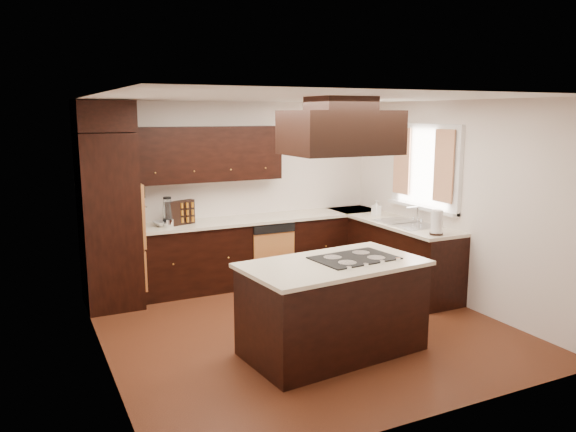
% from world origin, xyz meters
% --- Properties ---
extents(floor, '(4.20, 4.20, 0.02)m').
position_xyz_m(floor, '(0.00, 0.00, -0.01)').
color(floor, brown).
rests_on(floor, ground).
extents(ceiling, '(4.20, 4.20, 0.02)m').
position_xyz_m(ceiling, '(0.00, 0.00, 2.51)').
color(ceiling, silver).
rests_on(ceiling, ground).
extents(wall_back, '(4.20, 0.02, 2.50)m').
position_xyz_m(wall_back, '(0.00, 2.11, 1.25)').
color(wall_back, silver).
rests_on(wall_back, ground).
extents(wall_front, '(4.20, 0.02, 2.50)m').
position_xyz_m(wall_front, '(0.00, -2.11, 1.25)').
color(wall_front, silver).
rests_on(wall_front, ground).
extents(wall_left, '(0.02, 4.20, 2.50)m').
position_xyz_m(wall_left, '(-2.11, 0.00, 1.25)').
color(wall_left, silver).
rests_on(wall_left, ground).
extents(wall_right, '(0.02, 4.20, 2.50)m').
position_xyz_m(wall_right, '(2.11, 0.00, 1.25)').
color(wall_right, silver).
rests_on(wall_right, ground).
extents(oven_column, '(0.65, 0.75, 2.12)m').
position_xyz_m(oven_column, '(-1.78, 1.71, 1.06)').
color(oven_column, black).
rests_on(oven_column, floor).
extents(wall_oven_face, '(0.05, 0.62, 0.78)m').
position_xyz_m(wall_oven_face, '(-1.43, 1.71, 1.12)').
color(wall_oven_face, '#C2773A').
rests_on(wall_oven_face, oven_column).
extents(base_cabinets_back, '(2.93, 0.60, 0.88)m').
position_xyz_m(base_cabinets_back, '(0.03, 1.80, 0.44)').
color(base_cabinets_back, black).
rests_on(base_cabinets_back, floor).
extents(base_cabinets_right, '(0.60, 2.40, 0.88)m').
position_xyz_m(base_cabinets_right, '(1.80, 0.90, 0.44)').
color(base_cabinets_right, black).
rests_on(base_cabinets_right, floor).
extents(countertop_back, '(2.93, 0.63, 0.04)m').
position_xyz_m(countertop_back, '(0.03, 1.79, 0.90)').
color(countertop_back, beige).
rests_on(countertop_back, base_cabinets_back).
extents(countertop_right, '(0.63, 2.40, 0.04)m').
position_xyz_m(countertop_right, '(1.79, 0.90, 0.90)').
color(countertop_right, beige).
rests_on(countertop_right, base_cabinets_right).
extents(upper_cabinets, '(2.00, 0.34, 0.72)m').
position_xyz_m(upper_cabinets, '(-0.43, 1.93, 1.81)').
color(upper_cabinets, black).
rests_on(upper_cabinets, wall_back).
extents(dishwasher_front, '(0.60, 0.05, 0.72)m').
position_xyz_m(dishwasher_front, '(0.33, 1.50, 0.40)').
color(dishwasher_front, '#C2773A').
rests_on(dishwasher_front, floor).
extents(window_frame, '(0.06, 1.32, 1.12)m').
position_xyz_m(window_frame, '(2.07, 0.55, 1.65)').
color(window_frame, white).
rests_on(window_frame, wall_right).
extents(window_pane, '(0.00, 1.20, 1.00)m').
position_xyz_m(window_pane, '(2.10, 0.55, 1.65)').
color(window_pane, white).
rests_on(window_pane, wall_right).
extents(curtain_left, '(0.02, 0.34, 0.90)m').
position_xyz_m(curtain_left, '(2.01, 0.13, 1.70)').
color(curtain_left, beige).
rests_on(curtain_left, wall_right).
extents(curtain_right, '(0.02, 0.34, 0.90)m').
position_xyz_m(curtain_right, '(2.01, 0.97, 1.70)').
color(curtain_right, beige).
rests_on(curtain_right, wall_right).
extents(sink_rim, '(0.52, 0.84, 0.01)m').
position_xyz_m(sink_rim, '(1.80, 0.55, 0.92)').
color(sink_rim, silver).
rests_on(sink_rim, countertop_right).
extents(island, '(1.79, 1.09, 0.88)m').
position_xyz_m(island, '(-0.04, -0.70, 0.44)').
color(island, black).
rests_on(island, floor).
extents(island_top, '(1.85, 1.16, 0.04)m').
position_xyz_m(island_top, '(-0.04, -0.70, 0.90)').
color(island_top, beige).
rests_on(island_top, island).
extents(cooktop, '(0.85, 0.61, 0.01)m').
position_xyz_m(cooktop, '(0.21, -0.67, 0.93)').
color(cooktop, black).
rests_on(cooktop, island_top).
extents(range_hood, '(1.05, 0.72, 0.42)m').
position_xyz_m(range_hood, '(0.10, -0.55, 2.16)').
color(range_hood, black).
rests_on(range_hood, ceiling).
extents(hood_duct, '(0.55, 0.50, 0.13)m').
position_xyz_m(hood_duct, '(0.10, -0.55, 2.44)').
color(hood_duct, black).
rests_on(hood_duct, ceiling).
extents(blender_base, '(0.15, 0.15, 0.10)m').
position_xyz_m(blender_base, '(-1.05, 1.72, 0.97)').
color(blender_base, silver).
rests_on(blender_base, countertop_back).
extents(blender_pitcher, '(0.13, 0.13, 0.26)m').
position_xyz_m(blender_pitcher, '(-1.05, 1.72, 1.15)').
color(blender_pitcher, silver).
rests_on(blender_pitcher, blender_base).
extents(spice_rack, '(0.39, 0.22, 0.31)m').
position_xyz_m(spice_rack, '(-0.86, 1.78, 1.08)').
color(spice_rack, black).
rests_on(spice_rack, countertop_back).
extents(mixing_bowl, '(0.29, 0.29, 0.06)m').
position_xyz_m(mixing_bowl, '(-1.10, 1.80, 0.95)').
color(mixing_bowl, white).
rests_on(mixing_bowl, countertop_back).
extents(soap_bottle, '(0.11, 0.11, 0.22)m').
position_xyz_m(soap_bottle, '(1.77, 1.19, 1.03)').
color(soap_bottle, white).
rests_on(soap_bottle, countertop_right).
extents(paper_towel, '(0.16, 0.16, 0.29)m').
position_xyz_m(paper_towel, '(1.69, -0.16, 1.07)').
color(paper_towel, white).
rests_on(paper_towel, countertop_right).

